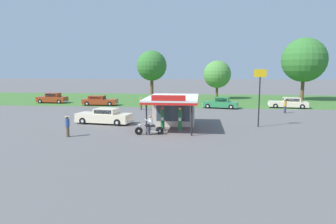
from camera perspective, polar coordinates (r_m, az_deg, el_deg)
The scene contains 18 objects.
ground_plane at distance 24.46m, azimuth -0.21°, elevation -4.43°, with size 300.00×300.00×0.00m, color #5B5959.
grass_verge_strip at distance 54.06m, azimuth 3.36°, elevation 2.37°, with size 120.00×24.00×0.01m, color #3D6B2D.
service_station_kiosk at distance 28.83m, azimuth 1.15°, elevation 0.84°, with size 4.56×7.41×3.27m.
gas_pump_nearside at distance 26.30m, azimuth -1.03°, elevation -1.44°, with size 0.44×0.44×2.08m.
gas_pump_offside at distance 26.15m, azimuth 2.25°, elevation -1.52°, with size 0.44×0.44×2.06m.
motorcycle_with_rider at distance 24.67m, azimuth -3.46°, elevation -2.79°, with size 2.32×0.73×1.58m.
featured_classic_sedan at distance 30.34m, azimuth -11.91°, elevation -0.84°, with size 5.70×2.63×1.51m.
parked_car_back_row_far_right at distance 42.31m, azimuth 9.88°, elevation 1.62°, with size 5.09×2.89×1.50m.
parked_car_back_row_far_left at distance 45.22m, azimuth 21.74°, elevation 1.56°, with size 5.43×2.52×1.44m.
parked_car_back_row_centre_left at distance 51.67m, azimuth -20.93°, elevation 2.41°, with size 4.91×1.96×1.60m.
parked_car_back_row_centre_right at distance 46.24m, azimuth -12.76°, elevation 2.07°, with size 5.29×1.99×1.42m.
bystander_chatting_near_pumps at distance 40.04m, azimuth -5.10°, elevation 1.65°, with size 0.36×0.36×1.63m.
bystander_strolling_foreground at distance 39.59m, azimuth 21.16°, elevation 1.07°, with size 0.34×0.34×1.66m.
bystander_standing_back_lot at distance 25.08m, azimuth -18.39°, elevation -2.47°, with size 0.36×0.36×1.65m.
tree_oak_distant_spare at distance 55.65m, azimuth 9.33°, elevation 6.95°, with size 4.91×4.91×6.91m.
tree_oak_right at distance 57.18m, azimuth 24.33°, elevation 8.80°, with size 7.49×7.49×10.65m.
tree_oak_left at distance 53.03m, azimuth -2.96°, elevation 8.61°, with size 5.20×5.20×8.56m.
roadside_pole_sign at distance 28.87m, azimuth 16.86°, elevation 4.28°, with size 1.10×0.12×5.29m.
Camera 1 is at (2.69, -23.74, 5.24)m, focal length 32.40 mm.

